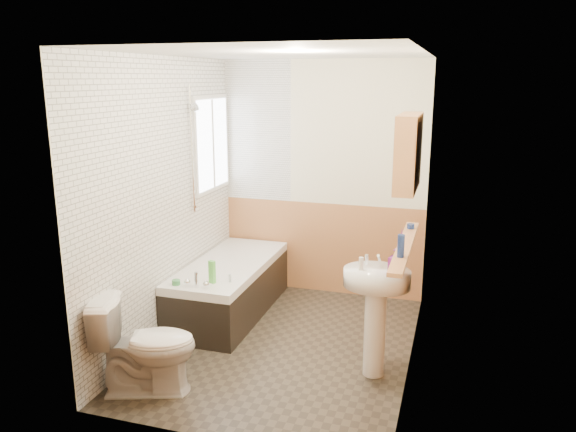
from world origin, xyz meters
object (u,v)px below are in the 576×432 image
(sink, at_px, (376,300))
(pine_shelf, at_px, (405,246))
(toilet, at_px, (146,346))
(medicine_cabinet, at_px, (408,152))
(bathtub, at_px, (230,286))

(sink, xyz_separation_m, pine_shelf, (0.20, -0.01, 0.46))
(toilet, height_order, medicine_cabinet, medicine_cabinet)
(toilet, relative_size, medicine_cabinet, 1.20)
(sink, bearing_deg, bathtub, 164.93)
(toilet, distance_m, pine_shelf, 2.07)
(medicine_cabinet, bearing_deg, pine_shelf, -81.40)
(pine_shelf, bearing_deg, bathtub, 155.66)
(medicine_cabinet, bearing_deg, toilet, -152.63)
(sink, relative_size, medicine_cabinet, 1.58)
(toilet, height_order, sink, sink)
(sink, distance_m, medicine_cabinet, 1.16)
(pine_shelf, bearing_deg, medicine_cabinet, 98.60)
(sink, distance_m, pine_shelf, 0.50)
(toilet, bearing_deg, sink, -84.23)
(pine_shelf, xyz_separation_m, medicine_cabinet, (-0.03, 0.18, 0.68))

